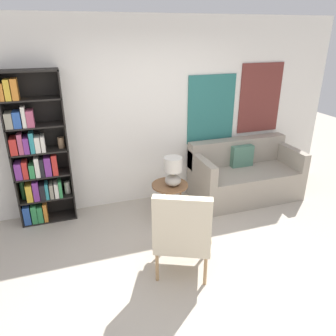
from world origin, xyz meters
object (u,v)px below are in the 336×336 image
(armchair, at_px, (182,231))
(table_lamp, at_px, (173,171))
(side_table, at_px, (170,188))
(bookshelf, at_px, (36,156))
(couch, at_px, (244,176))

(armchair, relative_size, table_lamp, 2.49)
(table_lamp, bearing_deg, side_table, 122.76)
(armchair, bearing_deg, side_table, 76.96)
(bookshelf, relative_size, couch, 1.23)
(bookshelf, distance_m, couch, 3.11)
(couch, xyz_separation_m, side_table, (-1.35, -0.27, 0.13))
(bookshelf, relative_size, armchair, 2.03)
(table_lamp, bearing_deg, armchair, -104.93)
(bookshelf, xyz_separation_m, couch, (3.04, -0.25, -0.62))
(armchair, relative_size, couch, 0.61)
(side_table, relative_size, table_lamp, 1.29)
(armchair, height_order, couch, armchair)
(side_table, bearing_deg, armchair, -103.04)
(couch, bearing_deg, side_table, -168.74)
(side_table, height_order, table_lamp, table_lamp)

